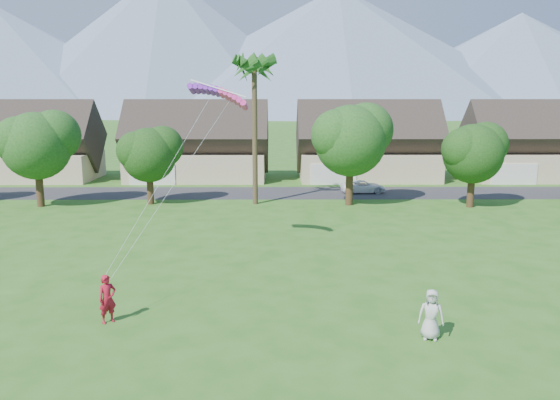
{
  "coord_description": "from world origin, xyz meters",
  "views": [
    {
      "loc": [
        -0.18,
        -17.62,
        8.97
      ],
      "look_at": [
        0.0,
        10.0,
        3.8
      ],
      "focal_mm": 35.0,
      "sensor_mm": 36.0,
      "label": 1
    }
  ],
  "objects_px": {
    "kite_flyer": "(107,299)",
    "parafoil_kite": "(220,92)",
    "parked_car": "(363,187)",
    "watcher": "(431,314)"
  },
  "relations": [
    {
      "from": "kite_flyer",
      "to": "watcher",
      "type": "relative_size",
      "value": 1.03
    },
    {
      "from": "watcher",
      "to": "parafoil_kite",
      "type": "height_order",
      "value": "parafoil_kite"
    },
    {
      "from": "kite_flyer",
      "to": "parked_car",
      "type": "bearing_deg",
      "value": 22.73
    },
    {
      "from": "kite_flyer",
      "to": "parafoil_kite",
      "type": "distance_m",
      "value": 13.45
    },
    {
      "from": "parafoil_kite",
      "to": "watcher",
      "type": "bearing_deg",
      "value": -42.9
    },
    {
      "from": "watcher",
      "to": "parked_car",
      "type": "bearing_deg",
      "value": 97.59
    },
    {
      "from": "kite_flyer",
      "to": "parked_car",
      "type": "xyz_separation_m",
      "value": [
        15.16,
        30.7,
        -0.4
      ]
    },
    {
      "from": "kite_flyer",
      "to": "parafoil_kite",
      "type": "relative_size",
      "value": 0.57
    },
    {
      "from": "parafoil_kite",
      "to": "parked_car",
      "type": "bearing_deg",
      "value": 70.31
    },
    {
      "from": "watcher",
      "to": "kite_flyer",
      "type": "bearing_deg",
      "value": -175.22
    }
  ]
}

